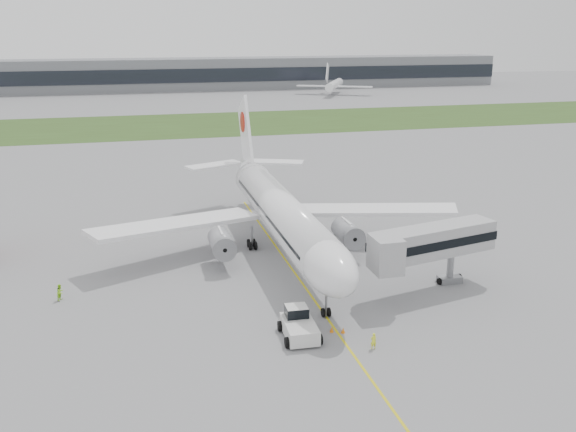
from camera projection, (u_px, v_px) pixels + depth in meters
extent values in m
plane|color=gray|center=(289.00, 265.00, 78.32)|extent=(600.00, 600.00, 0.00)
cube|color=#30481B|center=(189.00, 125.00, 189.82)|extent=(600.00, 50.00, 0.02)
cube|color=gray|center=(163.00, 74.00, 290.05)|extent=(320.00, 22.00, 14.00)
cube|color=black|center=(165.00, 76.00, 279.83)|extent=(320.00, 0.60, 6.00)
cylinder|color=white|center=(281.00, 212.00, 80.45)|extent=(5.00, 38.00, 5.00)
ellipsoid|color=white|center=(328.00, 266.00, 62.33)|extent=(5.00, 11.00, 5.00)
cube|color=black|center=(332.00, 261.00, 61.14)|extent=(3.20, 1.54, 1.14)
cone|color=white|center=(248.00, 169.00, 100.66)|extent=(5.00, 10.53, 6.16)
cube|color=white|center=(176.00, 224.00, 79.58)|extent=(22.13, 13.52, 1.70)
cube|color=white|center=(372.00, 210.00, 85.71)|extent=(22.13, 13.52, 1.70)
cylinder|color=gray|center=(221.00, 243.00, 76.97)|extent=(2.70, 5.20, 2.70)
cylinder|color=gray|center=(347.00, 233.00, 80.75)|extent=(2.70, 5.20, 2.70)
cube|color=white|center=(246.00, 136.00, 100.61)|extent=(0.45, 10.90, 12.76)
cylinder|color=#AE1109|center=(244.00, 122.00, 100.97)|extent=(0.60, 3.20, 3.20)
cube|color=white|center=(214.00, 165.00, 101.69)|extent=(9.54, 6.34, 0.35)
cube|color=white|center=(275.00, 162.00, 104.05)|extent=(9.54, 6.34, 0.35)
cylinder|color=gray|center=(326.00, 302.00, 63.94)|extent=(0.24, 0.24, 3.10)
cylinder|color=black|center=(252.00, 244.00, 83.91)|extent=(1.40, 1.10, 1.10)
cylinder|color=black|center=(299.00, 241.00, 85.43)|extent=(1.40, 1.10, 1.10)
cube|color=silver|center=(300.00, 329.00, 59.76)|extent=(3.02, 5.17, 1.35)
cube|color=silver|center=(296.00, 312.00, 60.71)|extent=(2.10, 1.88, 1.12)
cube|color=black|center=(296.00, 311.00, 60.69)|extent=(2.16, 1.94, 0.96)
cylinder|color=black|center=(280.00, 326.00, 61.16)|extent=(0.44, 1.03, 1.01)
cylinder|color=black|center=(311.00, 323.00, 61.76)|extent=(0.44, 1.03, 1.01)
cylinder|color=black|center=(287.00, 343.00, 58.00)|extent=(0.44, 1.03, 1.01)
cylinder|color=black|center=(320.00, 339.00, 58.59)|extent=(0.44, 1.03, 1.01)
cube|color=#A3A3A5|center=(433.00, 241.00, 69.45)|extent=(15.50, 6.64, 3.25)
cube|color=black|center=(433.00, 241.00, 69.45)|extent=(15.73, 6.79, 0.97)
cube|color=#A3A3A5|center=(386.00, 254.00, 65.41)|extent=(2.82, 3.68, 3.68)
cylinder|color=gray|center=(450.00, 265.00, 72.36)|extent=(0.76, 0.76, 4.11)
cube|color=gray|center=(449.00, 279.00, 72.84)|extent=(2.88, 2.07, 0.76)
cylinder|color=black|center=(440.00, 281.00, 72.22)|extent=(0.49, 0.81, 0.76)
cylinder|color=black|center=(459.00, 277.00, 73.47)|extent=(0.49, 0.81, 0.76)
cone|color=orange|center=(332.00, 329.00, 61.01)|extent=(0.40, 0.40, 0.55)
cone|color=orange|center=(343.00, 330.00, 60.85)|extent=(0.39, 0.39, 0.54)
imported|color=#EFF929|center=(373.00, 341.00, 57.72)|extent=(0.57, 0.38, 1.55)
imported|color=#9CE726|center=(60.00, 292.00, 67.98)|extent=(1.02, 1.10, 1.80)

